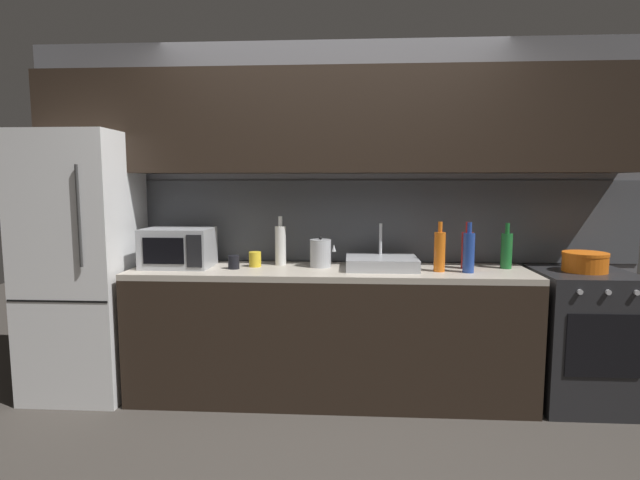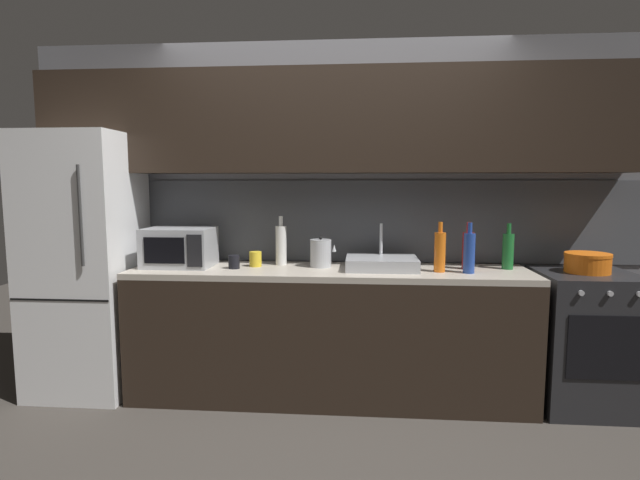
{
  "view_description": "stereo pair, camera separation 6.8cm",
  "coord_description": "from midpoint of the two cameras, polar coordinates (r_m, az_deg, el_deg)",
  "views": [
    {
      "loc": [
        0.14,
        -2.41,
        1.48
      ],
      "look_at": [
        -0.06,
        0.9,
        1.1
      ],
      "focal_mm": 27.77,
      "sensor_mm": 36.0,
      "label": 1
    },
    {
      "loc": [
        0.21,
        -2.41,
        1.48
      ],
      "look_at": [
        -0.06,
        0.9,
        1.1
      ],
      "focal_mm": 27.77,
      "sensor_mm": 36.0,
      "label": 2
    }
  ],
  "objects": [
    {
      "name": "ground_plane",
      "position": [
        2.83,
        -0.62,
        -24.89
      ],
      "size": [
        10.0,
        10.0,
        0.0
      ],
      "primitive_type": "plane",
      "color": "#3D3833"
    },
    {
      "name": "microwave",
      "position": [
        3.58,
        -16.53,
        -0.85
      ],
      "size": [
        0.46,
        0.35,
        0.27
      ],
      "color": "#A8AAAF",
      "rests_on": "counter_run"
    },
    {
      "name": "wine_bottle_orange",
      "position": [
        3.34,
        13.05,
        -1.24
      ],
      "size": [
        0.07,
        0.07,
        0.33
      ],
      "color": "orange",
      "rests_on": "counter_run"
    },
    {
      "name": "wine_bottle_green",
      "position": [
        3.59,
        20.19,
        -1.09
      ],
      "size": [
        0.08,
        0.08,
        0.31
      ],
      "color": "#1E6B2D",
      "rests_on": "counter_run"
    },
    {
      "name": "wine_bottle_red",
      "position": [
        3.5,
        16.06,
        -1.06
      ],
      "size": [
        0.08,
        0.08,
        0.32
      ],
      "color": "#A82323",
      "rests_on": "counter_run"
    },
    {
      "name": "sink_basin",
      "position": [
        3.39,
        6.52,
        -2.61
      ],
      "size": [
        0.48,
        0.38,
        0.3
      ],
      "color": "#ADAFB5",
      "rests_on": "counter_run"
    },
    {
      "name": "refrigerator",
      "position": [
        3.86,
        -26.1,
        -2.57
      ],
      "size": [
        0.68,
        0.69,
        1.82
      ],
      "color": "white",
      "rests_on": "ground"
    },
    {
      "name": "cooking_pot",
      "position": [
        3.68,
        27.76,
        -2.25
      ],
      "size": [
        0.28,
        0.28,
        0.13
      ],
      "color": "orange",
      "rests_on": "oven_range"
    },
    {
      "name": "counter_run",
      "position": [
        3.47,
        0.46,
        -10.68
      ],
      "size": [
        2.7,
        0.6,
        0.9
      ],
      "color": "black",
      "rests_on": "ground"
    },
    {
      "name": "mug_dark",
      "position": [
        3.42,
        -10.48,
        -2.53
      ],
      "size": [
        0.08,
        0.08,
        0.09
      ],
      "primitive_type": "cylinder",
      "color": "black",
      "rests_on": "counter_run"
    },
    {
      "name": "kettle",
      "position": [
        3.43,
        -0.5,
        -1.53
      ],
      "size": [
        0.18,
        0.15,
        0.22
      ],
      "color": "#B7BABF",
      "rests_on": "counter_run"
    },
    {
      "name": "mug_yellow",
      "position": [
        3.48,
        -8.05,
        -2.21
      ],
      "size": [
        0.08,
        0.08,
        0.1
      ],
      "primitive_type": "cylinder",
      "color": "gold",
      "rests_on": "counter_run"
    },
    {
      "name": "wine_bottle_blue",
      "position": [
        3.34,
        16.21,
        -1.33
      ],
      "size": [
        0.07,
        0.07,
        0.33
      ],
      "color": "#234299",
      "rests_on": "counter_run"
    },
    {
      "name": "wine_bottle_white",
      "position": [
        3.53,
        -5.13,
        -0.54
      ],
      "size": [
        0.08,
        0.08,
        0.35
      ],
      "color": "silver",
      "rests_on": "counter_run"
    },
    {
      "name": "back_wall",
      "position": [
        3.61,
        0.73,
        7.67
      ],
      "size": [
        4.44,
        0.44,
        2.5
      ],
      "color": "slate",
      "rests_on": "ground"
    },
    {
      "name": "oven_range",
      "position": [
        3.78,
        27.37,
        -9.98
      ],
      "size": [
        0.6,
        0.62,
        0.9
      ],
      "color": "#232326",
      "rests_on": "ground"
    }
  ]
}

